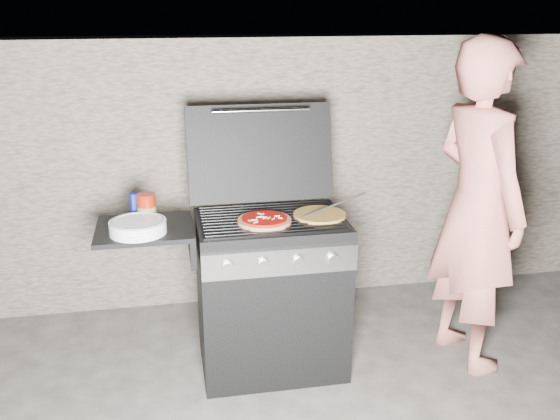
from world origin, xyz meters
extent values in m
plane|color=#383633|center=(0.00, 0.00, 0.00)|extent=(50.00, 50.00, 0.00)
cube|color=gray|center=(0.00, 1.05, 0.90)|extent=(8.00, 0.35, 1.80)
cylinder|color=#E6B74E|center=(0.26, -0.03, 0.92)|extent=(0.36, 0.36, 0.02)
cylinder|color=maroon|center=(-0.66, 0.09, 0.98)|extent=(0.12, 0.12, 0.15)
cube|color=#141DAC|center=(-0.71, 0.16, 0.97)|extent=(0.07, 0.06, 0.14)
cylinder|color=white|center=(-0.70, -0.09, 0.94)|extent=(0.33, 0.33, 0.07)
imported|color=#D27365|center=(1.15, -0.11, 0.93)|extent=(0.56, 0.75, 1.87)
cylinder|color=black|center=(0.34, 0.00, 0.96)|extent=(0.43, 0.17, 0.09)
camera|label=1|loc=(-0.54, -3.12, 2.03)|focal=40.00mm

